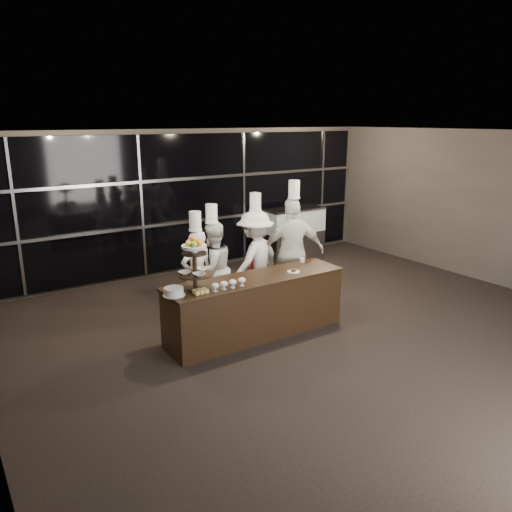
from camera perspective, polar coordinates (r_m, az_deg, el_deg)
room at (r=6.76m, az=12.28°, el=0.53°), size 10.00×10.00×10.00m
window_wall at (r=10.71m, az=-6.96°, el=6.22°), size 8.60×0.10×2.80m
buffet_counter at (r=7.56m, az=-0.01°, el=-5.73°), size 2.84×0.74×0.92m
display_stand at (r=6.81m, az=-7.04°, el=-0.51°), size 0.48×0.48×0.74m
compotes at (r=6.91m, az=-3.16°, el=-3.12°), size 0.54×0.11×0.12m
layer_cake at (r=6.74m, az=-9.38°, el=-4.04°), size 0.30×0.30×0.11m
pastry_squares at (r=6.79m, az=-6.36°, el=-4.02°), size 0.20×0.13×0.05m
small_plate at (r=7.68m, az=4.31°, el=-1.74°), size 0.20×0.20×0.05m
chef_cup at (r=8.21m, az=5.31°, el=-0.49°), size 0.08×0.08×0.07m
display_case at (r=11.47m, az=4.33°, el=2.75°), size 1.40×0.61×1.24m
chef_a at (r=8.12m, az=-6.77°, el=-1.97°), size 0.55×0.36×1.80m
chef_b at (r=8.28m, az=-4.96°, el=-1.42°), size 0.85×0.70×1.88m
chef_c at (r=8.57m, az=-0.07°, el=-0.37°), size 1.25×0.97×2.01m
chef_d at (r=8.72m, az=4.23°, el=0.55°), size 1.21×0.85×2.20m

